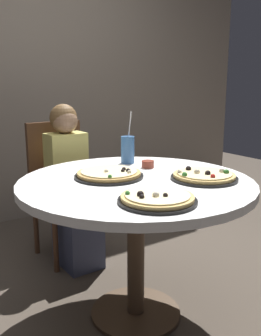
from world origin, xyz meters
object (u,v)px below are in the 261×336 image
object	(u,v)px
diner_child	(72,194)
soda_cup	(128,150)
pizza_cheese	(204,176)
chair_wooden	(61,182)
sauce_bowl	(148,164)
pizza_veggie	(109,174)
pizza_pepperoni	(157,198)
dining_table	(136,199)

from	to	relation	value
diner_child	soda_cup	world-z (taller)	diner_child
pizza_cheese	chair_wooden	bearing A→B (deg)	104.41
chair_wooden	sauce_bowl	bearing A→B (deg)	-74.42
chair_wooden	soda_cup	bearing A→B (deg)	-72.57
pizza_veggie	pizza_cheese	xyz separation A→B (m)	(0.37, -0.30, 0.00)
pizza_pepperoni	sauce_bowl	bearing A→B (deg)	56.84
dining_table	pizza_cheese	size ratio (longest dim) A/B	3.50
diner_child	pizza_pepperoni	xyz separation A→B (m)	(-0.13, -1.09, 0.28)
soda_cup	sauce_bowl	world-z (taller)	soda_cup
pizza_cheese	pizza_pepperoni	world-z (taller)	same
dining_table	diner_child	world-z (taller)	diner_child
dining_table	sauce_bowl	bearing A→B (deg)	41.29
pizza_cheese	sauce_bowl	xyz separation A→B (m)	(-0.08, 0.37, 0.00)
soda_cup	sauce_bowl	distance (m)	0.18
chair_wooden	diner_child	xyz separation A→B (m)	(0.00, -0.18, -0.05)
chair_wooden	diner_child	distance (m)	0.19
soda_cup	chair_wooden	bearing A→B (deg)	107.43
dining_table	diner_child	xyz separation A→B (m)	(0.00, 0.75, -0.16)
pizza_cheese	pizza_pepperoni	bearing A→B (deg)	-159.37
pizza_veggie	soda_cup	xyz separation A→B (m)	(0.27, 0.23, 0.07)
sauce_bowl	pizza_pepperoni	bearing A→B (deg)	-123.16
diner_child	pizza_cheese	distance (m)	1.02
chair_wooden	pizza_pepperoni	world-z (taller)	chair_wooden
sauce_bowl	dining_table	bearing A→B (deg)	-138.71
dining_table	pizza_cheese	distance (m)	0.36
pizza_cheese	soda_cup	size ratio (longest dim) A/B	1.09
sauce_bowl	soda_cup	bearing A→B (deg)	98.85
chair_wooden	sauce_bowl	xyz separation A→B (m)	(0.21, -0.75, 0.24)
chair_wooden	pizza_veggie	distance (m)	0.86
dining_table	diner_child	distance (m)	0.77
pizza_veggie	soda_cup	world-z (taller)	soda_cup
chair_wooden	diner_child	bearing A→B (deg)	-89.09
diner_child	soda_cup	xyz separation A→B (m)	(0.18, -0.40, 0.35)
diner_child	dining_table	bearing A→B (deg)	-90.10
pizza_cheese	sauce_bowl	size ratio (longest dim) A/B	4.77
pizza_pepperoni	sauce_bowl	size ratio (longest dim) A/B	4.64
chair_wooden	soda_cup	size ratio (longest dim) A/B	3.09
pizza_cheese	soda_cup	distance (m)	0.55
pizza_pepperoni	pizza_veggie	bearing A→B (deg)	84.00
pizza_cheese	sauce_bowl	bearing A→B (deg)	101.97
dining_table	pizza_veggie	world-z (taller)	pizza_veggie
pizza_cheese	pizza_veggie	bearing A→B (deg)	141.05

